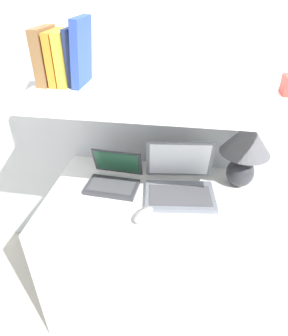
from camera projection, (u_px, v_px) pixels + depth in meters
wall_back at (174, 78)px, 1.47m from camera, size 6.00×0.05×2.40m
desk at (160, 254)px, 1.60m from camera, size 1.09×0.64×0.74m
back_riser at (168, 181)px, 1.75m from camera, size 1.09×0.04×1.22m
shelf at (169, 92)px, 1.19m from camera, size 1.09×0.58×0.03m
table_lamp at (246, 147)px, 1.38m from camera, size 0.23×0.23×0.34m
laptop_large at (180, 183)px, 1.42m from camera, size 0.35×0.32×0.23m
laptop_small at (114, 179)px, 1.47m from camera, size 0.26×0.22×0.16m
computer_mouse at (144, 215)px, 1.28m from camera, size 0.11×0.13×0.04m
router_box at (159, 160)px, 1.57m from camera, size 0.11×0.06×0.12m
book_brown at (46, 56)px, 1.19m from camera, size 0.04×0.16×0.21m
book_orange at (57, 58)px, 1.18m from camera, size 0.03×0.16×0.20m
book_yellow at (66, 58)px, 1.18m from camera, size 0.03×0.17×0.20m
book_navy at (73, 57)px, 1.17m from camera, size 0.03×0.12×0.21m
book_blue at (81, 52)px, 1.16m from camera, size 0.05×0.17×0.25m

